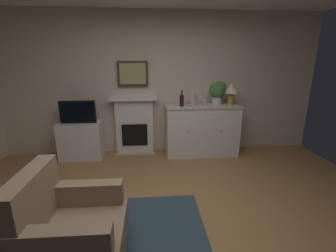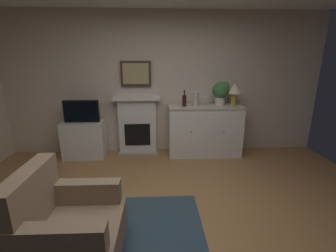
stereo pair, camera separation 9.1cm
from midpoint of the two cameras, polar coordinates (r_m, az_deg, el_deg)
name	(u,v)px [view 2 (the right image)]	position (r m, az deg, el deg)	size (l,w,h in m)	color
ground_plane	(170,233)	(2.82, 1.61, -24.57)	(6.01, 4.77, 0.10)	#9E7042
wall_rear	(163,85)	(4.52, -0.58, 10.00)	(6.01, 0.06, 2.62)	beige
fireplace_unit	(138,125)	(4.54, -6.83, 0.14)	(0.87, 0.30, 1.10)	white
framed_picture	(136,74)	(4.42, -7.22, 12.49)	(0.55, 0.04, 0.45)	#473323
sideboard_cabinet	(205,131)	(4.48, 9.47, -1.10)	(1.37, 0.49, 0.96)	white
table_lamp	(235,90)	(4.46, 16.40, 8.35)	(0.26, 0.26, 0.40)	#B79338
wine_bottle	(184,100)	(4.23, 4.61, 6.20)	(0.08, 0.08, 0.29)	#331419
wine_glass_left	(203,99)	(4.31, 9.02, 6.43)	(0.07, 0.07, 0.16)	silver
wine_glass_center	(208,99)	(4.37, 10.34, 6.50)	(0.07, 0.07, 0.16)	silver
vase_decorative	(196,99)	(4.26, 7.33, 6.62)	(0.11, 0.11, 0.28)	beige
tv_cabinet	(85,139)	(4.63, -19.02, -3.08)	(0.75, 0.42, 0.68)	white
tv_set	(81,111)	(4.47, -19.73, 3.36)	(0.62, 0.07, 0.40)	black
potted_plant_small	(221,91)	(4.44, 13.33, 8.24)	(0.30, 0.30, 0.43)	beige
armchair	(67,227)	(2.37, -22.29, -21.68)	(0.82, 0.79, 0.92)	#8C7259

